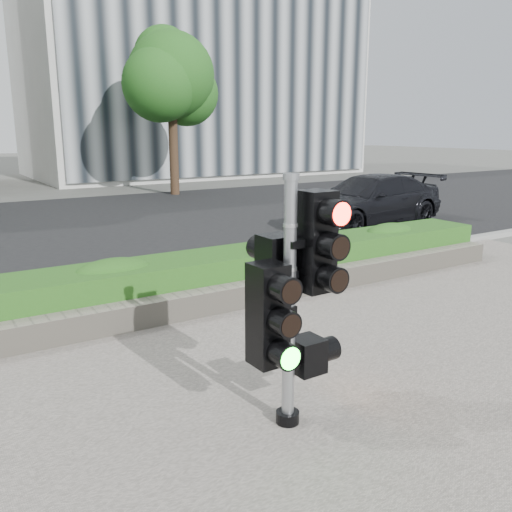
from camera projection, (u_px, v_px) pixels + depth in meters
name	position (u px, v px, depth m)	size (l,w,h in m)	color
ground	(289.00, 360.00, 6.26)	(120.00, 120.00, 0.00)	#51514C
sidewalk	(478.00, 471.00, 4.20)	(16.00, 11.00, 0.03)	#9E9389
road	(70.00, 228.00, 14.48)	(60.00, 13.00, 0.02)	black
curb	(176.00, 289.00, 8.84)	(60.00, 0.25, 0.12)	gray
stone_wall	(212.00, 300.00, 7.78)	(12.00, 0.32, 0.34)	gray
hedge	(192.00, 279.00, 8.27)	(12.00, 1.00, 0.68)	#4B982E
building_right	(192.00, 68.00, 31.17)	(18.00, 10.00, 12.00)	#B7B7B2
tree_right	(170.00, 79.00, 20.87)	(4.10, 3.58, 6.53)	black
traffic_signal	(290.00, 290.00, 4.63)	(0.77, 0.56, 2.22)	black
car_dark	(369.00, 200.00, 14.69)	(1.91, 4.70, 1.37)	black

